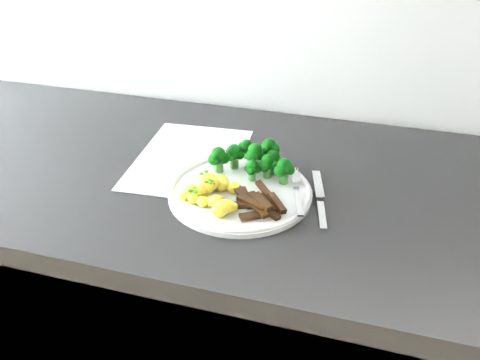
{
  "coord_description": "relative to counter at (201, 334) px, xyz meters",
  "views": [
    {
      "loc": [
        0.19,
        0.9,
        1.4
      ],
      "look_at": [
        -0.01,
        1.61,
        0.95
      ],
      "focal_mm": 36.82,
      "sensor_mm": 36.0,
      "label": 1
    }
  ],
  "objects": [
    {
      "name": "fork",
      "position": [
        0.22,
        -0.05,
        0.48
      ],
      "size": [
        0.05,
        0.15,
        0.01
      ],
      "color": "silver",
      "rests_on": "plate"
    },
    {
      "name": "potatoes",
      "position": [
        0.07,
        -0.09,
        0.48
      ],
      "size": [
        0.11,
        0.11,
        0.04
      ],
      "color": "yellow",
      "rests_on": "plate"
    },
    {
      "name": "plate",
      "position": [
        0.11,
        -0.06,
        0.47
      ],
      "size": [
        0.26,
        0.26,
        0.01
      ],
      "color": "silver",
      "rests_on": "counter"
    },
    {
      "name": "recipe_paper",
      "position": [
        -0.02,
        0.04,
        0.46
      ],
      "size": [
        0.23,
        0.3,
        0.0
      ],
      "color": "white",
      "rests_on": "counter"
    },
    {
      "name": "beef_strips",
      "position": [
        0.16,
        -0.1,
        0.48
      ],
      "size": [
        0.1,
        0.11,
        0.02
      ],
      "color": "black",
      "rests_on": "plate"
    },
    {
      "name": "broccoli",
      "position": [
        0.12,
        0.01,
        0.5
      ],
      "size": [
        0.16,
        0.09,
        0.06
      ],
      "color": "#2F6022",
      "rests_on": "plate"
    },
    {
      "name": "counter",
      "position": [
        0.0,
        0.0,
        0.0
      ],
      "size": [
        2.45,
        0.61,
        0.92
      ],
      "color": "black",
      "rests_on": "ground"
    },
    {
      "name": "knife",
      "position": [
        0.26,
        -0.06,
        0.47
      ],
      "size": [
        0.05,
        0.17,
        0.02
      ],
      "color": "silver",
      "rests_on": "plate"
    }
  ]
}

